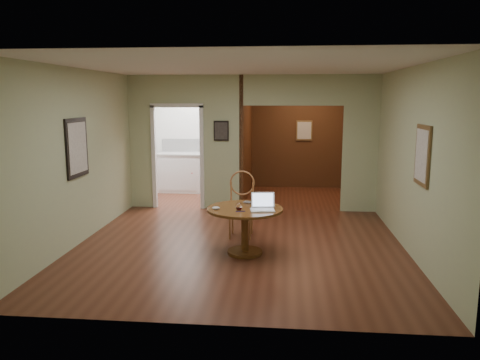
# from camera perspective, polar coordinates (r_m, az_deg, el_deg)

# --- Properties ---
(floor) EXTENTS (5.00, 5.00, 0.00)m
(floor) POSITION_cam_1_polar(r_m,az_deg,el_deg) (7.20, -0.12, -8.19)
(floor) COLOR #4B2315
(floor) RESTS_ON ground
(room_shell) EXTENTS (5.20, 7.50, 5.00)m
(room_shell) POSITION_cam_1_polar(r_m,az_deg,el_deg) (10.02, -1.07, 4.46)
(room_shell) COLOR silver
(room_shell) RESTS_ON ground
(dining_table) EXTENTS (1.10, 1.10, 0.69)m
(dining_table) POSITION_cam_1_polar(r_m,az_deg,el_deg) (6.78, 0.60, -4.88)
(dining_table) COLOR brown
(dining_table) RESTS_ON ground
(chair) EXTENTS (0.47, 0.47, 1.07)m
(chair) POSITION_cam_1_polar(r_m,az_deg,el_deg) (7.65, 0.18, -2.48)
(chair) COLOR #995A36
(chair) RESTS_ON ground
(open_laptop) EXTENTS (0.37, 0.33, 0.24)m
(open_laptop) POSITION_cam_1_polar(r_m,az_deg,el_deg) (6.63, 2.77, -3.08)
(open_laptop) COLOR silver
(open_laptop) RESTS_ON dining_table
(closed_laptop) EXTENTS (0.35, 0.26, 0.02)m
(closed_laptop) POSITION_cam_1_polar(r_m,az_deg,el_deg) (6.97, 1.62, -2.86)
(closed_laptop) COLOR #A9A9AE
(closed_laptop) RESTS_ON dining_table
(mouse) EXTENTS (0.13, 0.10, 0.05)m
(mouse) POSITION_cam_1_polar(r_m,az_deg,el_deg) (6.63, -2.96, -3.45)
(mouse) COLOR silver
(mouse) RESTS_ON dining_table
(wine_glass) EXTENTS (0.10, 0.10, 0.11)m
(wine_glass) POSITION_cam_1_polar(r_m,az_deg,el_deg) (6.59, -0.14, -3.24)
(wine_glass) COLOR white
(wine_glass) RESTS_ON dining_table
(pen) EXTENTS (0.13, 0.05, 0.01)m
(pen) POSITION_cam_1_polar(r_m,az_deg,el_deg) (6.52, 0.07, -3.85)
(pen) COLOR #0E0C59
(pen) RESTS_ON dining_table
(kitchen_cabinet) EXTENTS (2.06, 0.60, 0.94)m
(kitchen_cabinet) POSITION_cam_1_polar(r_m,az_deg,el_deg) (11.34, -4.85, 0.92)
(kitchen_cabinet) COLOR white
(kitchen_cabinet) RESTS_ON ground
(grocery_bag) EXTENTS (0.35, 0.30, 0.33)m
(grocery_bag) POSITION_cam_1_polar(r_m,az_deg,el_deg) (11.15, -1.29, 4.09)
(grocery_bag) COLOR beige
(grocery_bag) RESTS_ON kitchen_cabinet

